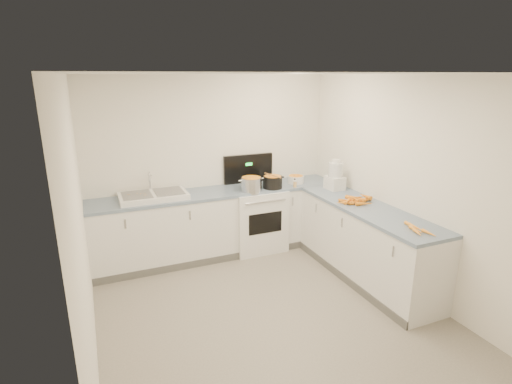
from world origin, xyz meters
name	(u,v)px	position (x,y,z in m)	size (l,w,h in m)	color
floor	(271,315)	(0.00, 0.00, 0.00)	(3.50, 4.00, 0.00)	gray
ceiling	(273,73)	(0.00, 0.00, 2.50)	(3.50, 4.00, 0.00)	white
wall_back	(212,165)	(0.00, 2.00, 1.25)	(3.50, 2.50, 0.00)	white
wall_front	(428,310)	(0.00, -2.00, 1.25)	(3.50, 2.50, 0.00)	white
wall_left	(81,231)	(-1.75, 0.00, 1.25)	(4.00, 2.50, 0.00)	white
wall_right	(408,186)	(1.75, 0.00, 1.25)	(4.00, 2.50, 0.00)	white
counter_back	(220,222)	(0.00, 1.70, 0.47)	(3.50, 0.62, 0.94)	white
counter_right	(366,243)	(1.45, 0.30, 0.47)	(0.62, 2.20, 0.94)	white
stove	(256,217)	(0.55, 1.69, 0.47)	(0.76, 0.65, 1.36)	white
sink	(153,196)	(-0.90, 1.70, 0.98)	(0.86, 0.52, 0.31)	white
steel_pot	(251,185)	(0.41, 1.52, 1.03)	(0.29, 0.29, 0.21)	silver
black_pot	(273,183)	(0.74, 1.54, 1.02)	(0.27, 0.27, 0.19)	black
wooden_spoon	(273,175)	(0.74, 1.54, 1.12)	(0.02, 0.02, 0.37)	#AD7A47
mixing_bowl	(296,179)	(1.18, 1.65, 1.00)	(0.24, 0.24, 0.11)	white
extract_bottle	(295,183)	(1.07, 1.48, 0.99)	(0.04, 0.04, 0.10)	#593319
spice_jar	(295,184)	(1.06, 1.45, 0.98)	(0.05, 0.05, 0.08)	#E5B266
food_processor	(335,177)	(1.52, 1.14, 1.12)	(0.21, 0.26, 0.42)	white
carrot_pile	(356,200)	(1.41, 0.50, 0.98)	(0.51, 0.33, 0.10)	orange
peeled_carrots	(418,229)	(1.41, -0.53, 0.96)	(0.16, 0.42, 0.04)	orange
peelings	(137,194)	(-1.10, 1.73, 1.02)	(0.24, 0.22, 0.01)	tan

